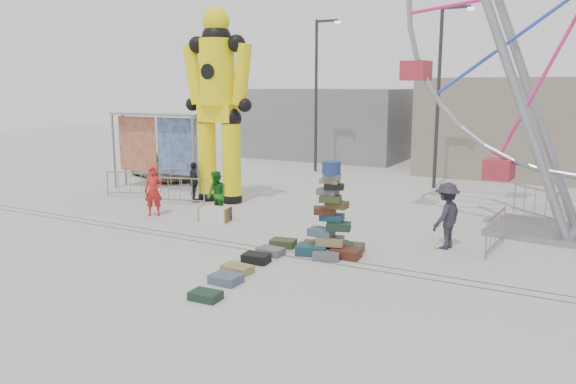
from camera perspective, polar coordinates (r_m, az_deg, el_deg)
The scene contains 27 objects.
ground at distance 16.12m, azimuth -7.91°, elevation -5.94°, with size 90.00×90.00×0.00m, color #9E9E99.
track_line_near at distance 16.58m, azimuth -6.67°, elevation -5.42°, with size 40.00×0.04×0.01m, color #47443F.
track_line_far at distance 16.90m, azimuth -5.88°, elevation -5.10°, with size 40.00×0.04×0.01m, color #47443F.
building_right at distance 32.50m, azimuth 24.78°, elevation 6.05°, with size 12.00×8.00×5.00m, color gray.
building_left at distance 37.67m, azimuth 4.77°, elevation 7.04°, with size 10.00×8.00×4.40m, color gray.
lamp_post_right at distance 26.10m, azimuth 15.25°, elevation 10.11°, with size 1.41×0.25×8.00m.
lamp_post_left at distance 30.37m, azimuth 3.03°, elevation 10.50°, with size 1.41×0.25×8.00m.
suitcase_tower at distance 15.54m, azimuth 4.33°, elevation -3.72°, with size 1.89×1.66×2.60m.
crash_test_dummy at distance 22.40m, azimuth -7.14°, elevation 9.37°, with size 3.08×1.36×7.78m.
banner_scaffold at distance 25.43m, azimuth -13.24°, elevation 5.86°, with size 4.73×0.88×3.41m.
steamer_trunk at distance 19.55m, azimuth -7.43°, elevation -2.25°, with size 1.02×0.59×0.48m, color silver.
row_case_0 at distance 16.32m, azimuth -0.49°, elevation -5.21°, with size 0.72×0.48×0.23m, color #354221.
row_case_1 at distance 15.58m, azimuth -1.79°, elevation -6.04°, with size 0.72×0.48×0.20m, color slate.
row_case_2 at distance 14.93m, azimuth -3.26°, elevation -6.73°, with size 0.70×0.48×0.24m, color black.
row_case_3 at distance 14.21m, azimuth -5.17°, elevation -7.79°, with size 0.75×0.50×0.19m, color #97834D.
row_case_4 at distance 13.51m, azimuth -6.33°, elevation -8.75°, with size 0.71×0.56×0.22m, color #4D5C6E.
row_case_5 at distance 12.57m, azimuth -8.38°, elevation -10.37°, with size 0.67×0.46×0.19m, color #1B3125.
barricade_dummy_a at distance 24.39m, azimuth -15.74°, elevation 0.77°, with size 2.00×0.10×1.10m, color gray, non-canonical shape.
barricade_dummy_b at distance 24.85m, azimuth -10.77°, elevation 1.17°, with size 2.00×0.10×1.10m, color gray, non-canonical shape.
barricade_dummy_c at distance 22.42m, azimuth -10.90°, elevation 0.13°, with size 2.00×0.10×1.10m, color gray, non-canonical shape.
barricade_wheel_front at distance 16.86m, azimuth 20.32°, elevation -3.84°, with size 2.00×0.10×1.10m, color gray, non-canonical shape.
barricade_wheel_back at distance 21.54m, azimuth 23.78°, elevation -1.02°, with size 2.00×0.10×1.10m, color gray, non-canonical shape.
pedestrian_red at distance 20.64m, azimuth -13.51°, elevation 0.09°, with size 0.65×0.43×1.79m, color red.
pedestrian_green at distance 19.87m, azimuth -7.26°, elevation -0.28°, with size 0.81×0.63×1.66m, color #196118.
pedestrian_black at distance 22.76m, azimuth -9.52°, elevation 1.00°, with size 0.95×0.40×1.62m, color black.
pedestrian_grey at distance 16.62m, azimuth 15.80°, elevation -2.33°, with size 1.24×0.71×1.92m, color #23212D.
parked_suv at distance 28.98m, azimuth -12.43°, elevation 2.64°, with size 2.15×4.67×1.30m, color tan.
Camera 1 is at (9.29, -12.35, 4.60)m, focal length 35.00 mm.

